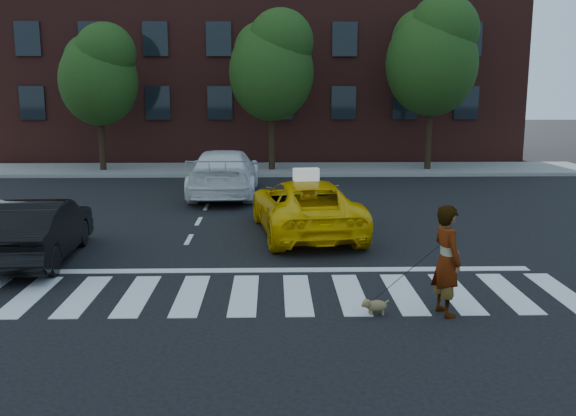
{
  "coord_description": "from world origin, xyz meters",
  "views": [
    {
      "loc": [
        0.55,
        -11.51,
        3.88
      ],
      "look_at": [
        0.89,
        2.89,
        1.1
      ],
      "focal_mm": 40.0,
      "sensor_mm": 36.0,
      "label": 1
    }
  ],
  "objects_px": {
    "tree_right": "(433,52)",
    "woman": "(447,260)",
    "tree_left": "(99,71)",
    "white_suv": "(224,173)",
    "taxi": "(305,207)",
    "dog": "(374,305)",
    "tree_mid": "(272,62)",
    "black_sedan": "(38,230)"
  },
  "relations": [
    {
      "from": "taxi",
      "to": "dog",
      "type": "bearing_deg",
      "value": 90.6
    },
    {
      "from": "tree_mid",
      "to": "taxi",
      "type": "relative_size",
      "value": 1.37
    },
    {
      "from": "tree_left",
      "to": "tree_right",
      "type": "height_order",
      "value": "tree_right"
    },
    {
      "from": "tree_left",
      "to": "black_sedan",
      "type": "relative_size",
      "value": 1.51
    },
    {
      "from": "tree_left",
      "to": "dog",
      "type": "bearing_deg",
      "value": -62.96
    },
    {
      "from": "white_suv",
      "to": "tree_mid",
      "type": "bearing_deg",
      "value": -105.23
    },
    {
      "from": "tree_left",
      "to": "woman",
      "type": "height_order",
      "value": "tree_left"
    },
    {
      "from": "black_sedan",
      "to": "dog",
      "type": "distance_m",
      "value": 7.86
    },
    {
      "from": "tree_right",
      "to": "white_suv",
      "type": "height_order",
      "value": "tree_right"
    },
    {
      "from": "tree_left",
      "to": "dog",
      "type": "relative_size",
      "value": 12.92
    },
    {
      "from": "taxi",
      "to": "black_sedan",
      "type": "distance_m",
      "value": 6.59
    },
    {
      "from": "tree_left",
      "to": "tree_right",
      "type": "bearing_deg",
      "value": -0.0
    },
    {
      "from": "taxi",
      "to": "black_sedan",
      "type": "height_order",
      "value": "taxi"
    },
    {
      "from": "tree_left",
      "to": "tree_right",
      "type": "xyz_separation_m",
      "value": [
        14.5,
        -0.0,
        0.82
      ]
    },
    {
      "from": "woman",
      "to": "white_suv",
      "type": "bearing_deg",
      "value": 6.99
    },
    {
      "from": "woman",
      "to": "tree_right",
      "type": "bearing_deg",
      "value": -26.76
    },
    {
      "from": "black_sedan",
      "to": "woman",
      "type": "distance_m",
      "value": 8.94
    },
    {
      "from": "tree_left",
      "to": "taxi",
      "type": "distance_m",
      "value": 15.08
    },
    {
      "from": "tree_right",
      "to": "woman",
      "type": "xyz_separation_m",
      "value": [
        -4.05,
        -18.1,
        -4.31
      ]
    },
    {
      "from": "tree_left",
      "to": "tree_mid",
      "type": "xyz_separation_m",
      "value": [
        7.5,
        -0.0,
        0.41
      ]
    },
    {
      "from": "tree_right",
      "to": "white_suv",
      "type": "distance_m",
      "value": 11.5
    },
    {
      "from": "black_sedan",
      "to": "taxi",
      "type": "bearing_deg",
      "value": -160.94
    },
    {
      "from": "tree_right",
      "to": "taxi",
      "type": "xyz_separation_m",
      "value": [
        -6.13,
        -11.99,
        -4.54
      ]
    },
    {
      "from": "tree_right",
      "to": "black_sedan",
      "type": "bearing_deg",
      "value": -130.14
    },
    {
      "from": "black_sedan",
      "to": "white_suv",
      "type": "relative_size",
      "value": 0.76
    },
    {
      "from": "tree_right",
      "to": "taxi",
      "type": "height_order",
      "value": "tree_right"
    },
    {
      "from": "tree_left",
      "to": "taxi",
      "type": "bearing_deg",
      "value": -55.09
    },
    {
      "from": "black_sedan",
      "to": "woman",
      "type": "bearing_deg",
      "value": 152.9
    },
    {
      "from": "taxi",
      "to": "woman",
      "type": "distance_m",
      "value": 6.46
    },
    {
      "from": "dog",
      "to": "tree_left",
      "type": "bearing_deg",
      "value": 106.84
    },
    {
      "from": "tree_left",
      "to": "taxi",
      "type": "height_order",
      "value": "tree_left"
    },
    {
      "from": "tree_right",
      "to": "woman",
      "type": "relative_size",
      "value": 4.04
    },
    {
      "from": "white_suv",
      "to": "tree_left",
      "type": "bearing_deg",
      "value": -45.84
    },
    {
      "from": "tree_mid",
      "to": "black_sedan",
      "type": "distance_m",
      "value": 15.96
    },
    {
      "from": "tree_mid",
      "to": "black_sedan",
      "type": "height_order",
      "value": "tree_mid"
    },
    {
      "from": "taxi",
      "to": "tree_mid",
      "type": "bearing_deg",
      "value": -93.4
    },
    {
      "from": "black_sedan",
      "to": "dog",
      "type": "xyz_separation_m",
      "value": [
        6.96,
        -3.61,
        -0.54
      ]
    },
    {
      "from": "tree_right",
      "to": "woman",
      "type": "bearing_deg",
      "value": -102.61
    },
    {
      "from": "tree_right",
      "to": "dog",
      "type": "height_order",
      "value": "tree_right"
    },
    {
      "from": "black_sedan",
      "to": "woman",
      "type": "xyz_separation_m",
      "value": [
        8.17,
        -3.6,
        0.25
      ]
    },
    {
      "from": "tree_right",
      "to": "dog",
      "type": "bearing_deg",
      "value": -106.2
    },
    {
      "from": "taxi",
      "to": "tree_left",
      "type": "bearing_deg",
      "value": -62.62
    }
  ]
}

